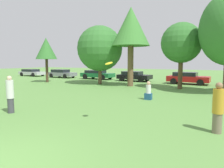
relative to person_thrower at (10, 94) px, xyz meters
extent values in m
cylinder|color=#3F3F47|center=(0.00, 0.00, -0.52)|extent=(0.28, 0.28, 0.68)
cylinder|color=silver|center=(0.00, 0.00, 0.23)|extent=(0.33, 0.33, 0.83)
sphere|color=beige|center=(0.00, 0.00, 0.74)|extent=(0.21, 0.21, 0.21)
cylinder|color=#726651|center=(8.42, 1.52, -0.53)|extent=(0.30, 0.30, 0.66)
cylinder|color=#BF8C26|center=(8.42, 1.52, 0.20)|extent=(0.35, 0.35, 0.81)
sphere|color=#8C6647|center=(8.42, 1.52, 0.71)|extent=(0.23, 0.23, 0.23)
cylinder|color=yellow|center=(4.79, 0.68, 1.43)|extent=(0.30, 0.28, 0.15)
cube|color=navy|center=(4.47, 6.23, -0.67)|extent=(0.42, 0.35, 0.39)
cylinder|color=silver|center=(4.47, 6.23, -0.21)|extent=(0.32, 0.32, 0.53)
sphere|color=tan|center=(4.47, 6.23, 0.16)|extent=(0.23, 0.23, 0.23)
cylinder|color=#473323|center=(-9.19, 11.14, 0.45)|extent=(0.29, 0.29, 2.63)
cone|color=#33702D|center=(-9.19, 11.14, 2.95)|extent=(2.37, 2.37, 2.37)
cylinder|color=brown|center=(-2.97, 12.53, 0.34)|extent=(0.36, 0.36, 2.40)
sphere|color=#33702D|center=(-2.97, 12.53, 2.83)|extent=(4.69, 4.69, 4.69)
cylinder|color=brown|center=(0.67, 12.17, 1.04)|extent=(0.55, 0.55, 3.82)
cone|color=#3D7F33|center=(0.67, 12.17, 4.74)|extent=(3.58, 3.58, 3.58)
cylinder|color=brown|center=(5.22, 12.43, 0.63)|extent=(0.38, 0.38, 2.99)
sphere|color=#33702D|center=(5.22, 12.43, 3.07)|extent=(3.41, 3.41, 3.41)
cube|color=#B2B2B7|center=(-18.95, 17.32, -0.37)|extent=(4.58, 2.01, 0.46)
cube|color=black|center=(-19.29, 17.33, 0.05)|extent=(2.54, 1.72, 0.39)
cylinder|color=black|center=(-17.52, 18.19, -0.55)|extent=(0.63, 0.19, 0.62)
cylinder|color=black|center=(-17.59, 16.34, -0.55)|extent=(0.63, 0.19, 0.62)
cylinder|color=black|center=(-20.32, 18.30, -0.55)|extent=(0.63, 0.19, 0.62)
cylinder|color=black|center=(-20.38, 16.45, -0.55)|extent=(0.63, 0.19, 0.62)
cube|color=slate|center=(-12.37, 17.12, -0.35)|extent=(4.41, 1.85, 0.52)
cube|color=black|center=(-12.69, 17.13, 0.12)|extent=(2.45, 1.58, 0.42)
cylinder|color=black|center=(-10.99, 17.92, -0.56)|extent=(0.62, 0.20, 0.62)
cylinder|color=black|center=(-11.05, 16.23, -0.56)|extent=(0.62, 0.20, 0.62)
cylinder|color=black|center=(-13.68, 18.02, -0.56)|extent=(0.62, 0.20, 0.62)
cylinder|color=black|center=(-13.74, 16.32, -0.56)|extent=(0.62, 0.20, 0.62)
cube|color=#196633|center=(-6.37, 17.38, -0.30)|extent=(4.56, 2.00, 0.52)
cube|color=black|center=(-6.71, 17.39, 0.14)|extent=(2.53, 1.70, 0.36)
cylinder|color=black|center=(-4.95, 18.25, -0.51)|extent=(0.71, 0.20, 0.70)
cylinder|color=black|center=(-5.02, 16.41, -0.51)|extent=(0.71, 0.20, 0.70)
cylinder|color=black|center=(-7.73, 18.35, -0.51)|extent=(0.71, 0.20, 0.70)
cylinder|color=black|center=(-7.80, 16.51, -0.51)|extent=(0.71, 0.20, 0.70)
cube|color=black|center=(-0.93, 17.10, -0.33)|extent=(4.03, 2.00, 0.50)
cube|color=black|center=(-1.23, 17.11, 0.11)|extent=(2.24, 1.71, 0.39)
cylinder|color=black|center=(0.33, 17.98, -0.53)|extent=(0.67, 0.20, 0.67)
cylinder|color=black|center=(0.26, 16.12, -0.53)|extent=(0.67, 0.20, 0.67)
cylinder|color=black|center=(-2.13, 18.07, -0.53)|extent=(0.67, 0.20, 0.67)
cylinder|color=black|center=(-2.19, 16.21, -0.53)|extent=(0.67, 0.20, 0.67)
cube|color=red|center=(5.27, 16.69, -0.31)|extent=(4.21, 1.99, 0.57)
cube|color=black|center=(4.96, 16.70, 0.18)|extent=(2.34, 1.70, 0.41)
cylinder|color=black|center=(6.59, 17.57, -0.55)|extent=(0.64, 0.20, 0.64)
cylinder|color=black|center=(6.53, 15.73, -0.55)|extent=(0.64, 0.20, 0.64)
cylinder|color=black|center=(4.02, 17.66, -0.55)|extent=(0.64, 0.20, 0.64)
cylinder|color=black|center=(3.96, 15.82, -0.55)|extent=(0.64, 0.20, 0.64)
camera|label=1|loc=(8.54, -5.96, 1.49)|focal=33.14mm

